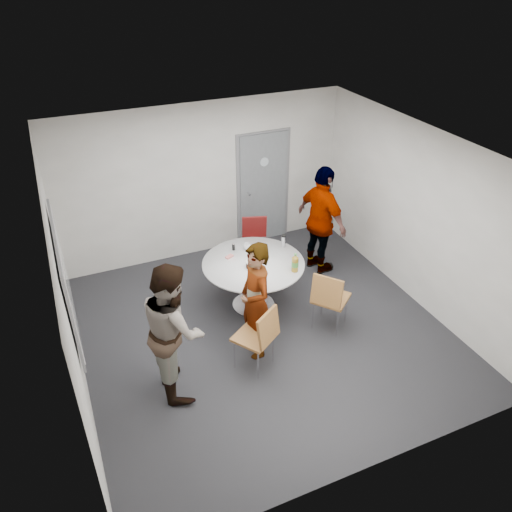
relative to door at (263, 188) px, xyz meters
name	(u,v)px	position (x,y,z in m)	size (l,w,h in m)	color
floor	(263,330)	(-1.10, -2.48, -1.03)	(5.00, 5.00, 0.00)	black
ceiling	(265,153)	(-1.10, -2.48, 1.67)	(5.00, 5.00, 0.00)	silver
wall_back	(204,181)	(-1.10, 0.02, 0.32)	(5.00, 5.00, 0.00)	#B7B4AE
wall_left	(65,297)	(-3.60, -2.48, 0.32)	(5.00, 5.00, 0.00)	#B7B4AE
wall_right	(418,216)	(1.40, -2.48, 0.32)	(5.00, 5.00, 0.00)	#B7B4AE
wall_front	(375,381)	(-1.10, -4.98, 0.32)	(5.00, 5.00, 0.00)	#B7B4AE
door	(263,188)	(0.00, 0.00, 0.00)	(1.02, 0.17, 2.12)	slate
whiteboard	(65,280)	(-3.56, -2.28, 0.42)	(0.04, 1.90, 1.25)	slate
table	(255,269)	(-0.97, -1.88, -0.35)	(1.52, 1.52, 1.08)	silver
chair_near_left	(260,334)	(-1.45, -3.15, -0.44)	(0.64, 0.66, 0.95)	brown
chair_near_right	(329,296)	(-0.24, -2.81, -0.43)	(0.67, 0.66, 0.97)	brown
chair_far	(255,238)	(-0.53, -0.84, -0.47)	(0.55, 0.58, 0.91)	#601313
person_main	(255,301)	(-1.37, -2.81, -0.19)	(0.61, 0.40, 1.68)	#A5C6EA
person_left	(174,329)	(-2.50, -2.99, -0.13)	(0.87, 0.68, 1.80)	white
person_right	(322,221)	(0.44, -1.37, -0.09)	(1.10, 0.46, 1.87)	black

